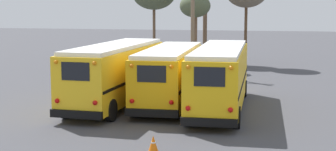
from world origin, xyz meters
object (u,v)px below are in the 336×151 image
object	(u,v)px
traffic_cone	(153,143)
school_bus_2	(220,76)
bare_tree_1	(195,8)
school_bus_0	(116,72)
school_bus_1	(170,74)
utility_pole	(193,11)

from	to	relation	value
traffic_cone	school_bus_2	bearing A→B (deg)	78.98
bare_tree_1	school_bus_0	bearing A→B (deg)	-95.98
school_bus_1	school_bus_0	bearing A→B (deg)	-162.78
school_bus_0	traffic_cone	world-z (taller)	school_bus_0
school_bus_1	bare_tree_1	size ratio (longest dim) A/B	1.57
school_bus_0	utility_pole	size ratio (longest dim) A/B	1.10
utility_pole	school_bus_2	bearing A→B (deg)	-74.89
school_bus_2	utility_pole	xyz separation A→B (m)	(-3.69, 13.67, 3.11)
school_bus_1	school_bus_2	distance (m)	2.96
school_bus_1	utility_pole	distance (m)	13.20
school_bus_1	traffic_cone	xyz separation A→B (m)	(1.24, -9.04, -1.38)
school_bus_2	bare_tree_1	world-z (taller)	bare_tree_1
school_bus_2	traffic_cone	world-z (taller)	school_bus_2
utility_pole	bare_tree_1	size ratio (longest dim) A/B	1.51
bare_tree_1	traffic_cone	world-z (taller)	bare_tree_1
school_bus_0	school_bus_2	size ratio (longest dim) A/B	0.97
school_bus_2	school_bus_0	bearing A→B (deg)	179.78
school_bus_1	traffic_cone	world-z (taller)	school_bus_1
school_bus_1	utility_pole	world-z (taller)	utility_pole
utility_pole	bare_tree_1	xyz separation A→B (m)	(-0.24, 2.70, 0.25)
school_bus_2	bare_tree_1	size ratio (longest dim) A/B	1.72
school_bus_0	traffic_cone	xyz separation A→B (m)	(4.06, -8.16, -1.50)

